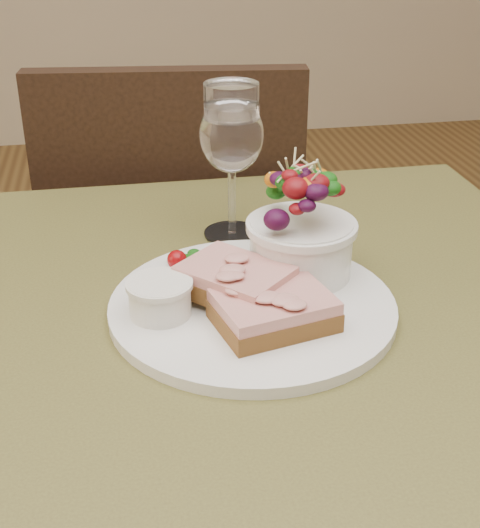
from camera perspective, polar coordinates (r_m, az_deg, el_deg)
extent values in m
cube|color=#4B4520|center=(0.75, 0.01, -5.75)|extent=(0.80, 0.80, 0.04)
cylinder|color=black|center=(1.32, 12.23, -9.91)|extent=(0.05, 0.05, 0.71)
cube|color=black|center=(1.45, -4.84, -1.10)|extent=(0.46, 0.46, 0.04)
cube|color=black|center=(1.18, -5.35, 4.12)|extent=(0.42, 0.09, 0.45)
cube|color=black|center=(1.57, -4.52, -8.34)|extent=(0.40, 0.40, 0.45)
cylinder|color=white|center=(0.75, 0.96, -3.32)|extent=(0.29, 0.29, 0.01)
cube|color=#472813|center=(0.71, 2.63, -4.02)|extent=(0.12, 0.10, 0.02)
cube|color=beige|center=(0.70, 2.66, -2.94)|extent=(0.12, 0.10, 0.01)
cube|color=#472813|center=(0.74, -0.39, -1.69)|extent=(0.13, 0.13, 0.02)
cube|color=beige|center=(0.73, -0.39, -0.65)|extent=(0.13, 0.13, 0.01)
cylinder|color=white|center=(0.72, -6.23, -2.63)|extent=(0.06, 0.06, 0.04)
cylinder|color=brown|center=(0.71, -6.29, -1.58)|extent=(0.05, 0.05, 0.01)
cylinder|color=white|center=(0.79, 4.73, 1.29)|extent=(0.11, 0.11, 0.06)
ellipsoid|color=#0D3A0A|center=(0.77, 4.89, 5.05)|extent=(0.10, 0.10, 0.06)
ellipsoid|color=#0D3A0A|center=(0.82, -3.93, 0.41)|extent=(0.04, 0.04, 0.01)
sphere|color=maroon|center=(0.81, -4.91, 0.33)|extent=(0.02, 0.02, 0.02)
cylinder|color=white|center=(0.92, -0.61, 2.40)|extent=(0.07, 0.07, 0.00)
cylinder|color=white|center=(0.90, -0.63, 5.12)|extent=(0.01, 0.01, 0.09)
ellipsoid|color=white|center=(0.87, -0.66, 10.01)|extent=(0.08, 0.08, 0.09)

